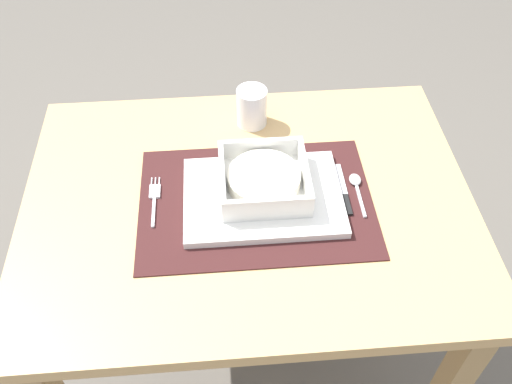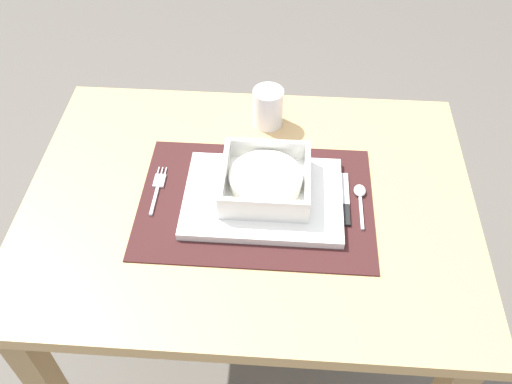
{
  "view_description": "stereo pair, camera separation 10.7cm",
  "coord_description": "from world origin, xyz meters",
  "views": [
    {
      "loc": [
        -0.04,
        -0.73,
        1.53
      ],
      "look_at": [
        0.01,
        -0.01,
        0.74
      ],
      "focal_mm": 38.76,
      "sensor_mm": 36.0,
      "label": 1
    },
    {
      "loc": [
        0.06,
        -0.73,
        1.53
      ],
      "look_at": [
        0.01,
        -0.01,
        0.74
      ],
      "focal_mm": 38.76,
      "sensor_mm": 36.0,
      "label": 2
    }
  ],
  "objects": [
    {
      "name": "bread_knife",
      "position": [
        0.17,
        -0.02,
        0.71
      ],
      "size": [
        0.01,
        0.14,
        0.01
      ],
      "rotation": [
        0.0,
        0.0,
        0.03
      ],
      "color": "#59331E",
      "rests_on": "placemat"
    },
    {
      "name": "fork",
      "position": [
        -0.19,
        0.01,
        0.71
      ],
      "size": [
        0.02,
        0.13,
        0.0
      ],
      "rotation": [
        0.0,
        0.0,
        0.08
      ],
      "color": "silver",
      "rests_on": "placemat"
    },
    {
      "name": "spoon",
      "position": [
        0.22,
        0.02,
        0.72
      ],
      "size": [
        0.02,
        0.11,
        0.01
      ],
      "rotation": [
        0.0,
        0.0,
        0.04
      ],
      "color": "silver",
      "rests_on": "placemat"
    },
    {
      "name": "placemat",
      "position": [
        0.01,
        -0.01,
        0.71
      ],
      "size": [
        0.46,
        0.32,
        0.0
      ],
      "primitive_type": "cube",
      "color": "#381919",
      "rests_on": "dining_table"
    },
    {
      "name": "dining_table",
      "position": [
        0.0,
        0.0,
        0.6
      ],
      "size": [
        0.9,
        0.67,
        0.71
      ],
      "color": "tan",
      "rests_on": "ground"
    },
    {
      "name": "butter_knife",
      "position": [
        0.19,
        -0.0,
        0.71
      ],
      "size": [
        0.01,
        0.14,
        0.01
      ],
      "rotation": [
        0.0,
        0.0,
        0.03
      ],
      "color": "black",
      "rests_on": "placemat"
    },
    {
      "name": "drinking_glass",
      "position": [
        0.03,
        0.23,
        0.75
      ],
      "size": [
        0.07,
        0.07,
        0.09
      ],
      "color": "white",
      "rests_on": "dining_table"
    },
    {
      "name": "serving_plate",
      "position": [
        0.03,
        -0.01,
        0.72
      ],
      "size": [
        0.31,
        0.22,
        0.02
      ],
      "primitive_type": "cube",
      "color": "white",
      "rests_on": "placemat"
    },
    {
      "name": "ground_plane",
      "position": [
        0.0,
        0.0,
        0.0
      ],
      "size": [
        6.0,
        6.0,
        0.0
      ],
      "primitive_type": "plane",
      "color": "#59544C"
    },
    {
      "name": "porridge_bowl",
      "position": [
        0.03,
        0.01,
        0.75
      ],
      "size": [
        0.17,
        0.17,
        0.05
      ],
      "color": "white",
      "rests_on": "serving_plate"
    }
  ]
}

